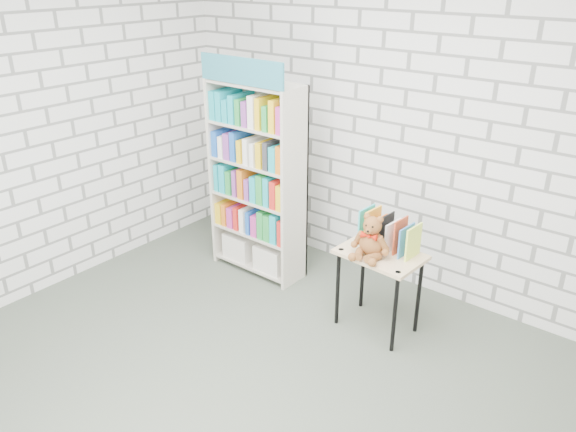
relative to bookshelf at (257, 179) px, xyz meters
The scene contains 6 objects.
ground 1.91m from the bookshelf, 52.95° to the right, with size 4.50×4.50×0.00m, color #485044.
room_shell 1.92m from the bookshelf, 52.95° to the right, with size 4.52×4.02×2.81m.
bookshelf is the anchor object (origin of this frame).
display_table 1.37m from the bookshelf, ahead, with size 0.63×0.46×0.65m.
table_books 1.34m from the bookshelf, ahead, with size 0.44×0.22×0.25m.
teddy_bear 1.31m from the bookshelf, 10.04° to the right, with size 0.29×0.28×0.32m.
Camera 1 is at (2.05, -2.05, 2.60)m, focal length 35.00 mm.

